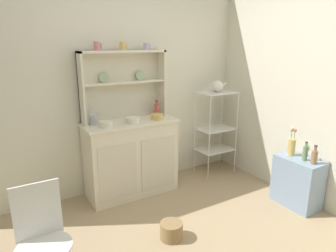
# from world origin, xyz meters

# --- Properties ---
(wall_back) EXTENTS (3.84, 0.05, 2.50)m
(wall_back) POSITION_xyz_m (0.00, 1.62, 1.25)
(wall_back) COLOR silver
(wall_back) RESTS_ON ground
(hutch_cabinet) EXTENTS (1.06, 0.45, 0.87)m
(hutch_cabinet) POSITION_xyz_m (0.02, 1.37, 0.45)
(hutch_cabinet) COLOR silver
(hutch_cabinet) RESTS_ON ground
(hutch_shelf_unit) EXTENTS (0.99, 0.18, 0.77)m
(hutch_shelf_unit) POSITION_xyz_m (0.02, 1.53, 1.32)
(hutch_shelf_unit) COLOR beige
(hutch_shelf_unit) RESTS_ON hutch_cabinet
(bakers_rack) EXTENTS (0.48, 0.33, 1.11)m
(bakers_rack) POSITION_xyz_m (1.25, 1.35, 0.69)
(bakers_rack) COLOR silver
(bakers_rack) RESTS_ON ground
(side_shelf_blue) EXTENTS (0.28, 0.48, 0.54)m
(side_shelf_blue) POSITION_xyz_m (1.44, 0.18, 0.27)
(side_shelf_blue) COLOR #849EBC
(side_shelf_blue) RESTS_ON ground
(wire_chair) EXTENTS (0.36, 0.36, 0.85)m
(wire_chair) POSITION_xyz_m (-1.13, 0.24, 0.52)
(wire_chair) COLOR white
(wire_chair) RESTS_ON ground
(floor_basket) EXTENTS (0.21, 0.21, 0.16)m
(floor_basket) POSITION_xyz_m (-0.05, 0.37, 0.08)
(floor_basket) COLOR #93754C
(floor_basket) RESTS_ON ground
(cup_rose_0) EXTENTS (0.08, 0.07, 0.09)m
(cup_rose_0) POSITION_xyz_m (-0.27, 1.49, 1.69)
(cup_rose_0) COLOR #D17A84
(cup_rose_0) RESTS_ON hutch_shelf_unit
(cup_gold_1) EXTENTS (0.08, 0.07, 0.09)m
(cup_gold_1) POSITION_xyz_m (0.01, 1.49, 1.69)
(cup_gold_1) COLOR #DBB760
(cup_gold_1) RESTS_ON hutch_shelf_unit
(cup_lilac_2) EXTENTS (0.08, 0.07, 0.08)m
(cup_lilac_2) POSITION_xyz_m (0.30, 1.49, 1.69)
(cup_lilac_2) COLOR #B79ECC
(cup_lilac_2) RESTS_ON hutch_shelf_unit
(bowl_mixing_large) EXTENTS (0.15, 0.15, 0.06)m
(bowl_mixing_large) POSITION_xyz_m (-0.29, 1.29, 0.90)
(bowl_mixing_large) COLOR silver
(bowl_mixing_large) RESTS_ON hutch_cabinet
(bowl_floral_medium) EXTENTS (0.16, 0.16, 0.06)m
(bowl_floral_medium) POSITION_xyz_m (0.02, 1.29, 0.91)
(bowl_floral_medium) COLOR silver
(bowl_floral_medium) RESTS_ON hutch_cabinet
(bowl_cream_small) EXTENTS (0.14, 0.14, 0.06)m
(bowl_cream_small) POSITION_xyz_m (0.32, 1.29, 0.91)
(bowl_cream_small) COLOR #DBB760
(bowl_cream_small) RESTS_ON hutch_cabinet
(jam_bottle) EXTENTS (0.06, 0.06, 0.19)m
(jam_bottle) POSITION_xyz_m (0.41, 1.45, 0.95)
(jam_bottle) COLOR #B74C47
(jam_bottle) RESTS_ON hutch_cabinet
(utensil_jar) EXTENTS (0.08, 0.08, 0.24)m
(utensil_jar) POSITION_xyz_m (-0.38, 1.45, 0.93)
(utensil_jar) COLOR #B2B7C6
(utensil_jar) RESTS_ON hutch_cabinet
(porcelain_teapot) EXTENTS (0.24, 0.15, 0.17)m
(porcelain_teapot) POSITION_xyz_m (1.24, 1.35, 1.18)
(porcelain_teapot) COLOR white
(porcelain_teapot) RESTS_ON bakers_rack
(flower_vase) EXTENTS (0.08, 0.08, 0.32)m
(flower_vase) POSITION_xyz_m (1.44, 0.30, 0.65)
(flower_vase) COLOR #DBB760
(flower_vase) RESTS_ON side_shelf_blue
(oil_bottle) EXTENTS (0.05, 0.05, 0.20)m
(oil_bottle) POSITION_xyz_m (1.44, 0.13, 0.62)
(oil_bottle) COLOR #6B8C60
(oil_bottle) RESTS_ON side_shelf_blue
(vinegar_bottle) EXTENTS (0.06, 0.06, 0.20)m
(vinegar_bottle) POSITION_xyz_m (1.44, 0.03, 0.62)
(vinegar_bottle) COLOR #99704C
(vinegar_bottle) RESTS_ON side_shelf_blue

